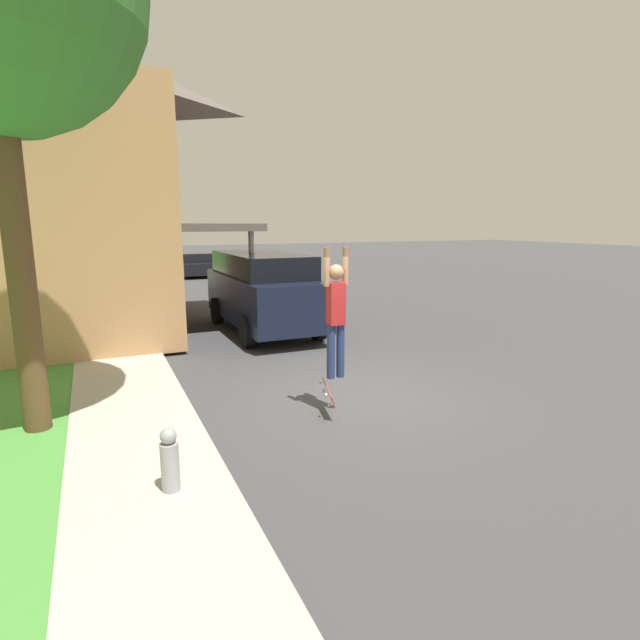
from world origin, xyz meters
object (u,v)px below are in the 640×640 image
car_down_street (194,265)px  skateboard (328,392)px  suv_parked (263,290)px  fire_hydrant (170,460)px  skateboarder (336,311)px

car_down_street → skateboard: size_ratio=5.55×
suv_parked → skateboard: bearing=-98.9°
car_down_street → fire_hydrant: (-4.69, -23.66, -0.18)m
car_down_street → skateboarder: (-1.89, -22.09, 1.02)m
suv_parked → skateboarder: skateboarder is taller
skateboard → suv_parked: bearing=81.1°
skateboarder → fire_hydrant: size_ratio=2.83×
skateboarder → skateboard: 1.30m
suv_parked → fire_hydrant: suv_parked is taller
suv_parked → skateboarder: (-0.85, -6.28, 0.48)m
skateboard → car_down_street: bearing=84.8°
skateboard → fire_hydrant: size_ratio=1.08×
suv_parked → skateboarder: size_ratio=2.50×
car_down_street → skateboarder: bearing=-94.9°
suv_parked → car_down_street: size_ratio=1.18×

